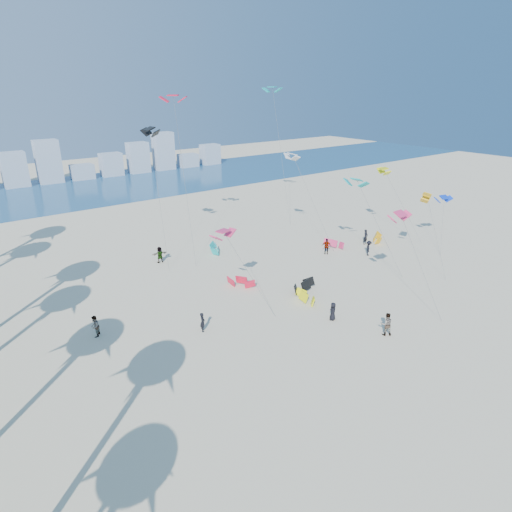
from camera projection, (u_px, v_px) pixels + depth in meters
ground at (380, 419)px, 25.28m from camera, size 220.00×220.00×0.00m
ocean at (58, 193)px, 78.76m from camera, size 220.00×220.00×0.00m
kitesurfer_near at (203, 322)px, 34.08m from camera, size 0.61×0.70×1.60m
kitesurfer_mid at (386, 324)px, 33.51m from camera, size 1.16×1.12×1.88m
kitesurfers_far at (264, 263)px, 45.21m from camera, size 34.21×20.98×1.85m
grounded_kites at (298, 263)px, 46.36m from camera, size 23.52×18.61×0.98m
flying_kites at (302, 155)px, 46.13m from camera, size 32.50×34.79×18.48m
distant_skyline at (35, 169)px, 84.39m from camera, size 85.00×3.00×8.40m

